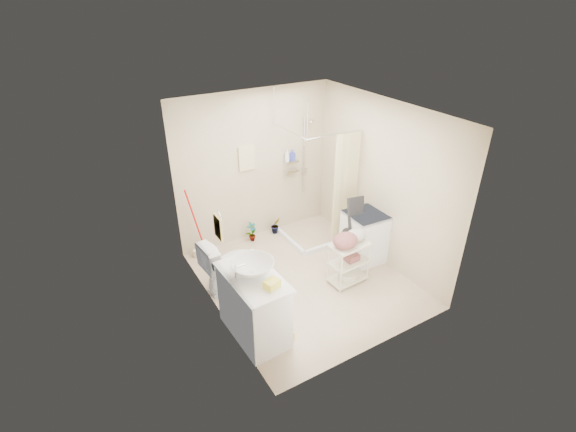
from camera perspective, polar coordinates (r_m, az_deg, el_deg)
name	(u,v)px	position (r m, az deg, el deg)	size (l,w,h in m)	color
floor	(304,279)	(6.52, 2.25, -8.66)	(3.20, 3.20, 0.00)	#C9B596
ceiling	(308,112)	(5.35, 2.79, 14.00)	(2.80, 3.20, 0.04)	silver
wall_back	(255,167)	(7.09, -4.58, 6.66)	(2.80, 0.04, 2.60)	beige
wall_front	(384,262)	(4.76, 13.05, -6.16)	(2.80, 0.04, 2.60)	beige
wall_left	(212,231)	(5.28, -10.40, -2.05)	(0.04, 3.20, 2.60)	beige
wall_right	(382,184)	(6.62, 12.77, 4.34)	(0.04, 3.20, 2.60)	beige
vanity	(254,305)	(5.37, -4.69, -12.09)	(0.58, 1.04, 0.92)	white
sink	(253,268)	(5.06, -4.86, -7.12)	(0.53, 0.53, 0.18)	silver
counter_basket	(272,284)	(4.87, -2.22, -9.25)	(0.18, 0.14, 0.10)	yellow
floor_basket	(285,335)	(5.53, -0.37, -15.99)	(0.27, 0.21, 0.15)	yellow
toilet	(229,264)	(6.20, -8.02, -6.46)	(0.46, 0.81, 0.83)	silver
mop	(193,223)	(6.85, -12.86, -0.94)	(0.12, 0.12, 1.29)	red
potted_plant_a	(252,232)	(7.36, -4.97, -2.17)	(0.19, 0.13, 0.37)	brown
potted_plant_b	(276,225)	(7.59, -1.70, -1.27)	(0.17, 0.14, 0.31)	brown
hanging_towel	(247,158)	(6.94, -5.68, 7.89)	(0.28, 0.03, 0.42)	beige
towel_ring	(218,226)	(5.03, -9.53, -1.35)	(0.04, 0.22, 0.34)	#E4D082
tp_holder	(217,266)	(5.64, -9.69, -6.78)	(0.08, 0.12, 0.14)	white
shower	(314,182)	(7.14, 3.63, 4.69)	(1.10, 1.10, 2.10)	white
shampoo_bottle_a	(287,155)	(7.23, -0.12, 8.30)	(0.08, 0.08, 0.21)	silver
shampoo_bottle_b	(292,155)	(7.30, 0.59, 8.38)	(0.08, 0.08, 0.18)	#3544A8
washing_machine	(364,237)	(6.86, 10.38, -2.79)	(0.57, 0.59, 0.84)	white
laundry_rack	(349,259)	(6.32, 8.31, -5.87)	(0.58, 0.34, 0.80)	beige
ironing_board	(357,232)	(6.67, 9.39, -2.11)	(0.33, 0.10, 1.16)	black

